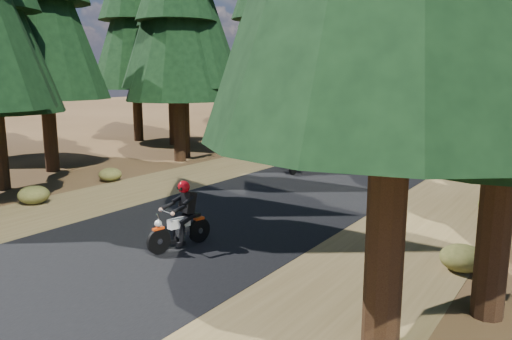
% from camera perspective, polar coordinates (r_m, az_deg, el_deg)
% --- Properties ---
extents(ground, '(120.00, 120.00, 0.00)m').
position_cam_1_polar(ground, '(13.35, -3.63, -5.65)').
color(ground, '#432D18').
rests_on(ground, ground).
extents(road, '(6.00, 100.00, 0.01)m').
position_cam_1_polar(road, '(17.44, 6.46, -1.74)').
color(road, black).
rests_on(road, ground).
extents(shoulder_l, '(3.20, 100.00, 0.01)m').
position_cam_1_polar(shoulder_l, '(19.94, -5.32, -0.13)').
color(shoulder_l, brown).
rests_on(shoulder_l, ground).
extents(shoulder_r, '(3.20, 100.00, 0.01)m').
position_cam_1_polar(shoulder_r, '(15.91, 21.31, -3.66)').
color(shoulder_r, brown).
rests_on(shoulder_r, ground).
extents(pine_forest, '(34.59, 55.08, 16.32)m').
position_cam_1_polar(pine_forest, '(32.39, 20.72, 17.46)').
color(pine_forest, black).
rests_on(pine_forest, ground).
extents(understory_shrubs, '(14.97, 30.44, 0.71)m').
position_cam_1_polar(understory_shrubs, '(18.27, 15.16, -0.61)').
color(understory_shrubs, '#474C1E').
rests_on(understory_shrubs, ground).
extents(rider_lead, '(0.83, 1.74, 1.50)m').
position_cam_1_polar(rider_lead, '(11.16, -8.74, -6.37)').
color(rider_lead, silver).
rests_on(rider_lead, road).
extents(rider_follow, '(0.68, 1.77, 1.54)m').
position_cam_1_polar(rider_follow, '(19.56, 4.96, 1.20)').
color(rider_follow, '#9C1E0A').
rests_on(rider_follow, road).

